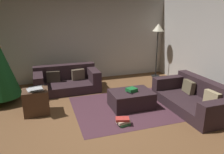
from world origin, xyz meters
name	(u,v)px	position (x,y,z in m)	size (l,w,h in m)	color
ground_plane	(101,126)	(0.00, 0.00, 0.00)	(6.40, 6.40, 0.00)	brown
rear_partition	(73,39)	(0.00, 3.14, 1.30)	(6.40, 0.12, 2.60)	#BCB7B2
couch_left	(67,81)	(-0.38, 2.24, 0.26)	(1.74, 0.99, 0.66)	#2D1E23
couch_right	(196,98)	(2.24, 0.08, 0.25)	(1.02, 1.90, 0.63)	#2D1E23
ottoman	(131,99)	(0.89, 0.61, 0.19)	(0.95, 0.68, 0.38)	#2D1E23
gift_box	(132,90)	(0.89, 0.60, 0.42)	(0.21, 0.19, 0.08)	#19662D
tv_remote	(130,93)	(0.82, 0.52, 0.39)	(0.05, 0.16, 0.02)	black
side_table	(36,102)	(-1.17, 0.95, 0.27)	(0.52, 0.44, 0.54)	#4C3323
laptop	(35,88)	(-1.16, 0.88, 0.60)	(0.39, 0.47, 0.19)	silver
book_stack	(123,122)	(0.41, -0.12, 0.08)	(0.30, 0.23, 0.15)	#387A47
corner_lamp	(158,32)	(2.65, 2.60, 1.49)	(0.36, 0.36, 1.75)	black
area_rug	(131,107)	(0.89, 0.61, 0.00)	(2.60, 2.00, 0.01)	#452732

